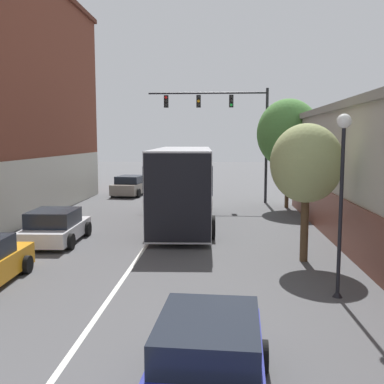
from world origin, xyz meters
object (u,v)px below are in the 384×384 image
(hatchback_foreground, at_px, (207,368))
(street_tree_far, at_px, (288,134))
(traffic_signal_gantry, at_px, (229,119))
(street_tree_near, at_px, (306,164))
(parked_car_left_mid, at_px, (55,227))
(street_lamp, at_px, (342,181))
(parked_car_left_near, at_px, (131,186))
(bus, at_px, (183,182))

(hatchback_foreground, bearing_deg, street_tree_far, -8.49)
(traffic_signal_gantry, height_order, street_tree_near, traffic_signal_gantry)
(parked_car_left_mid, xyz_separation_m, street_lamp, (9.77, -5.70, 2.46))
(parked_car_left_mid, relative_size, street_tree_far, 0.61)
(parked_car_left_mid, relative_size, street_lamp, 0.83)
(traffic_signal_gantry, xyz_separation_m, street_tree_near, (2.33, -14.33, -2.14))
(parked_car_left_mid, bearing_deg, traffic_signal_gantry, -32.30)
(traffic_signal_gantry, bearing_deg, street_lamp, -81.79)
(traffic_signal_gantry, bearing_deg, hatchback_foreground, -91.81)
(parked_car_left_near, relative_size, street_tree_far, 0.69)
(street_lamp, height_order, street_tree_far, street_tree_far)
(street_tree_near, bearing_deg, parked_car_left_near, 118.26)
(bus, xyz_separation_m, street_tree_near, (4.68, -6.31, 1.26))
(hatchback_foreground, bearing_deg, parked_car_left_mid, 33.68)
(street_lamp, bearing_deg, street_tree_near, 93.99)
(street_lamp, distance_m, street_tree_near, 3.56)
(parked_car_left_mid, height_order, street_tree_far, street_tree_far)
(street_tree_near, bearing_deg, bus, 126.54)
(street_lamp, bearing_deg, street_tree_far, 86.62)
(bus, bearing_deg, parked_car_left_near, 20.73)
(bus, bearing_deg, parked_car_left_mid, 128.26)
(bus, xyz_separation_m, street_lamp, (4.92, -9.86, 1.02))
(hatchback_foreground, xyz_separation_m, traffic_signal_gantry, (0.73, 23.04, 4.82))
(bus, relative_size, traffic_signal_gantry, 1.32)
(street_lamp, relative_size, street_tree_near, 1.02)
(street_lamp, height_order, street_tree_near, street_lamp)
(street_tree_near, height_order, street_tree_far, street_tree_far)
(traffic_signal_gantry, height_order, street_lamp, traffic_signal_gantry)
(bus, relative_size, street_tree_far, 1.57)
(hatchback_foreground, distance_m, street_tree_far, 21.73)
(parked_car_left_near, height_order, street_tree_near, street_tree_near)
(street_tree_far, bearing_deg, bus, -134.60)
(traffic_signal_gantry, distance_m, street_tree_near, 14.67)
(street_tree_near, bearing_deg, hatchback_foreground, -109.33)
(parked_car_left_near, height_order, street_lamp, street_lamp)
(parked_car_left_near, xyz_separation_m, parked_car_left_mid, (0.02, -15.60, -0.06))
(bus, bearing_deg, street_tree_near, -145.79)
(bus, distance_m, street_lamp, 11.06)
(street_tree_near, bearing_deg, street_tree_far, 84.50)
(street_tree_near, xyz_separation_m, street_tree_far, (1.18, 12.25, 1.16))
(bus, height_order, street_tree_near, street_tree_near)
(bus, xyz_separation_m, parked_car_left_near, (-4.87, 11.44, -1.38))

